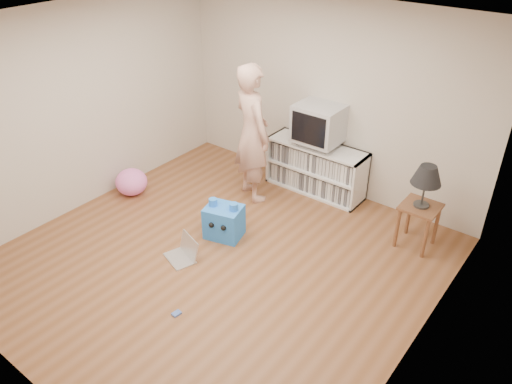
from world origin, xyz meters
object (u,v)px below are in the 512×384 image
at_px(media_unit, 317,168).
at_px(plush_pink, 131,182).
at_px(side_table, 419,215).
at_px(laptop, 184,252).
at_px(dvd_deck, 318,143).
at_px(crt_tv, 319,123).
at_px(plush_blue, 224,221).
at_px(table_lamp, 427,176).
at_px(person, 252,134).

distance_m(media_unit, plush_pink, 2.58).
height_order(side_table, laptop, side_table).
xyz_separation_m(dvd_deck, plush_pink, (-1.96, -1.65, -0.55)).
distance_m(crt_tv, plush_pink, 2.69).
distance_m(plush_blue, plush_pink, 1.67).
bearing_deg(crt_tv, laptop, -99.57).
distance_m(dvd_deck, table_lamp, 1.68).
xyz_separation_m(media_unit, table_lamp, (1.62, -0.39, 0.59)).
relative_size(person, laptop, 4.21).
height_order(dvd_deck, table_lamp, table_lamp).
relative_size(media_unit, crt_tv, 2.33).
bearing_deg(side_table, table_lamp, 0.00).
bearing_deg(side_table, laptop, -137.12).
relative_size(laptop, plush_blue, 0.88).
height_order(dvd_deck, plush_blue, dvd_deck).
height_order(media_unit, crt_tv, crt_tv).
relative_size(table_lamp, person, 0.28).
bearing_deg(laptop, dvd_deck, 99.06).
bearing_deg(laptop, table_lamp, 61.50).
bearing_deg(table_lamp, person, -172.85).
xyz_separation_m(crt_tv, plush_pink, (-1.96, -1.64, -0.84)).
height_order(laptop, plush_pink, plush_pink).
bearing_deg(person, crt_tv, -109.06).
height_order(media_unit, dvd_deck, dvd_deck).
height_order(crt_tv, plush_blue, crt_tv).
bearing_deg(table_lamp, side_table, 0.00).
xyz_separation_m(table_lamp, plush_blue, (-1.91, -1.25, -0.73)).
xyz_separation_m(person, laptop, (0.24, -1.58, -0.86)).
height_order(person, plush_pink, person).
xyz_separation_m(dvd_deck, laptop, (-0.37, -2.23, -0.67)).
bearing_deg(media_unit, table_lamp, -13.35).
bearing_deg(plush_pink, crt_tv, 39.91).
height_order(crt_tv, plush_pink, crt_tv).
xyz_separation_m(dvd_deck, crt_tv, (0.00, -0.00, 0.29)).
distance_m(side_table, person, 2.31).
bearing_deg(plush_blue, person, 93.06).
xyz_separation_m(person, plush_blue, (0.32, -0.97, -0.72)).
relative_size(table_lamp, plush_pink, 1.19).
xyz_separation_m(media_unit, laptop, (-0.37, -2.24, -0.28)).
height_order(table_lamp, plush_blue, table_lamp).
distance_m(media_unit, plush_blue, 1.67).
bearing_deg(dvd_deck, media_unit, 90.00).
xyz_separation_m(media_unit, dvd_deck, (-0.00, -0.02, 0.39)).
relative_size(media_unit, person, 0.75).
bearing_deg(dvd_deck, crt_tv, -90.00).
relative_size(crt_tv, plush_blue, 1.19).
height_order(dvd_deck, laptop, dvd_deck).
bearing_deg(plush_pink, media_unit, 40.24).
distance_m(dvd_deck, laptop, 2.35).
xyz_separation_m(side_table, plush_blue, (-1.91, -1.25, -0.20)).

